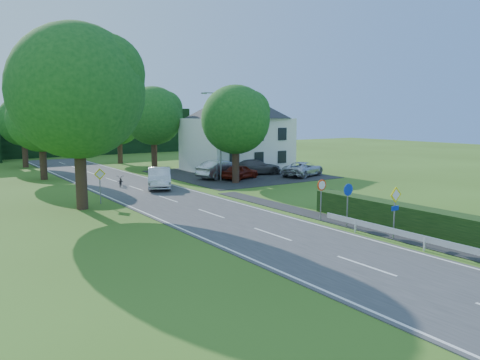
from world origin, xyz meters
TOP-DOWN VIEW (x-y plane):
  - road at (0.00, 20.00)m, footprint 7.00×80.00m
  - parking_pad at (12.00, 33.00)m, footprint 14.00×16.00m
  - line_edge_left at (-3.25, 20.00)m, footprint 0.12×80.00m
  - line_edge_right at (3.25, 20.00)m, footprint 0.12×80.00m
  - line_centre at (0.00, 20.00)m, footprint 0.12×80.00m
  - tree_main at (-6.00, 24.00)m, footprint 9.40×9.40m
  - tree_left_far at (-5.00, 40.00)m, footprint 7.00×7.00m
  - tree_right_far at (7.00, 42.00)m, footprint 7.40×7.40m
  - tree_left_back at (-4.50, 52.00)m, footprint 6.60×6.60m
  - tree_right_back at (6.00, 50.00)m, footprint 6.20×6.20m
  - tree_right_mid at (8.50, 28.00)m, footprint 7.00×7.00m
  - treeline_right at (8.00, 66.00)m, footprint 30.00×5.00m
  - house_white at (14.00, 36.00)m, footprint 10.60×8.40m
  - streetlight at (8.06, 30.00)m, footprint 2.03×0.18m
  - sign_priority_right at (4.30, 7.98)m, footprint 0.78×0.09m
  - sign_roundabout at (4.30, 10.98)m, footprint 0.64×0.08m
  - sign_speed_limit at (4.30, 12.97)m, footprint 0.64×0.11m
  - sign_priority_left at (-4.50, 24.98)m, footprint 0.78×0.09m
  - moving_car at (1.66, 29.01)m, footprint 3.69×5.36m
  - motorcycle at (-0.60, 31.82)m, footprint 1.27×1.86m
  - parked_car_red at (10.17, 29.73)m, footprint 4.35×2.82m
  - parked_car_silver_a at (9.10, 31.41)m, footprint 5.44×3.08m
  - parked_car_grey at (13.40, 31.74)m, footprint 5.66×3.75m
  - parked_car_silver_b at (16.46, 28.00)m, footprint 5.54×3.87m
  - parasol at (10.93, 34.30)m, footprint 2.79×2.81m

SIDE VIEW (x-z plane):
  - road at x=0.00m, z-range 0.00..0.04m
  - parking_pad at x=12.00m, z-range 0.00..0.04m
  - line_edge_left at x=-3.25m, z-range 0.04..0.05m
  - line_edge_right at x=3.25m, z-range 0.04..0.05m
  - line_centre at x=0.00m, z-range 0.04..0.05m
  - motorcycle at x=-0.60m, z-range 0.04..0.96m
  - parked_car_red at x=10.17m, z-range 0.04..1.42m
  - parked_car_silver_b at x=16.46m, z-range 0.04..1.45m
  - parked_car_grey at x=13.40m, z-range 0.04..1.56m
  - moving_car at x=1.66m, z-range 0.04..1.71m
  - parked_car_silver_a at x=9.10m, z-range 0.04..1.74m
  - parasol at x=10.93m, z-range 0.04..2.02m
  - sign_roundabout at x=4.30m, z-range 0.49..2.86m
  - sign_priority_left at x=-4.50m, z-range 0.50..2.94m
  - sign_speed_limit at x=4.30m, z-range 0.58..2.95m
  - sign_priority_right at x=4.30m, z-range 0.50..3.09m
  - treeline_right at x=8.00m, z-range 0.00..7.00m
  - tree_right_back at x=6.00m, z-range 0.00..7.56m
  - tree_left_back at x=-4.50m, z-range 0.00..8.07m
  - tree_left_far at x=-5.00m, z-range 0.00..8.58m
  - tree_right_mid at x=8.50m, z-range 0.00..8.58m
  - house_white at x=14.00m, z-range 0.11..8.71m
  - streetlight at x=8.06m, z-range 0.46..8.46m
  - tree_right_far at x=7.00m, z-range 0.00..9.09m
  - tree_main at x=-6.00m, z-range 0.00..11.64m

